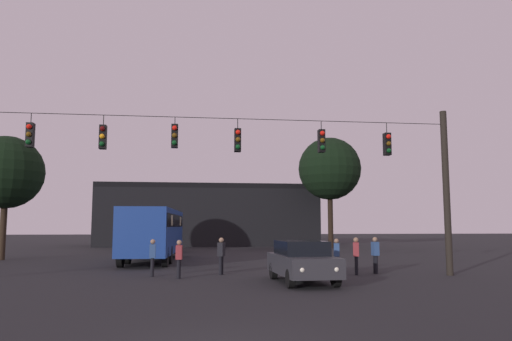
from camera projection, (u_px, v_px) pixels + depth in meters
The scene contains 14 objects.
ground_plane at pixel (202, 257), 32.34m from camera, with size 168.00×168.00×0.00m, color black.
overhead_signal_span at pixel (210, 171), 19.58m from camera, with size 20.48×0.44×7.02m.
city_bus at pixel (154, 229), 28.66m from camera, with size 3.02×11.10×3.00m.
car_near_right at pixel (302, 261), 17.84m from camera, with size 1.98×4.40×1.52m.
car_far_left at pixel (168, 242), 38.09m from camera, with size 2.20×4.46×1.52m.
pedestrian_crossing_left at pixel (221, 254), 20.78m from camera, with size 0.36×0.42×1.56m.
pedestrian_crossing_center at pixel (179, 257), 19.25m from camera, with size 0.26×0.38×1.51m.
pedestrian_crossing_right at pixel (356, 254), 20.65m from camera, with size 0.35×0.42×1.58m.
pedestrian_near_bus at pixel (337, 254), 21.19m from camera, with size 0.32×0.41×1.51m.
pedestrian_trailing at pixel (152, 256), 19.99m from camera, with size 0.26×0.37×1.52m.
pedestrian_far_side at pixel (375, 253), 21.17m from camera, with size 0.25×0.37×1.58m.
corner_building at pixel (208, 216), 51.92m from camera, with size 22.19×9.40×6.25m.
tree_left_silhouette at pixel (330, 169), 45.84m from camera, with size 5.86×5.86×10.34m.
tree_behind_building at pixel (6, 172), 30.03m from camera, with size 4.49×4.49×7.60m.
Camera 1 is at (-0.56, -8.47, 2.09)m, focal length 34.15 mm.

